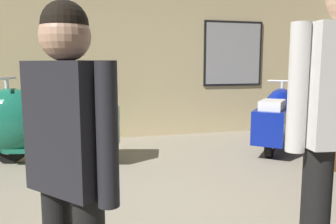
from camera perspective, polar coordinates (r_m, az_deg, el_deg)
The scene contains 5 objects.
ground_plane at distance 3.17m, azimuth 1.62°, elevation -16.18°, with size 60.00×60.00×0.00m, color gray.
showroom_back_wall at distance 6.17m, azimuth -5.50°, elevation 13.32°, with size 18.00×0.63×3.75m.
scooter_0 at distance 4.78m, azimuth -21.32°, elevation -1.95°, with size 1.93×0.99×1.13m.
scooter_1 at distance 5.61m, azimuth 17.90°, elevation -0.82°, with size 1.48×1.61×1.04m.
visitor_0 at distance 1.50m, azimuth -15.99°, elevation -7.75°, with size 0.39×0.42×1.55m.
Camera 1 is at (-0.82, -2.77, 1.30)m, focal length 36.51 mm.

